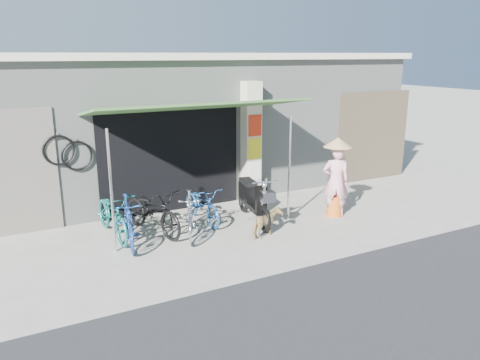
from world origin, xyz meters
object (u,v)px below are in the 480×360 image
bike_black (153,211)px  bike_blue (129,222)px  bike_silver (190,215)px  street_dog (267,223)px  moped (253,199)px  bike_navy (202,204)px  bike_teal (112,214)px  nun (336,178)px

bike_black → bike_blue: bearing=-163.5°
bike_silver → street_dog: (1.38, -0.76, -0.17)m
bike_blue → moped: 2.82m
street_dog → moped: size_ratio=0.37×
bike_blue → street_dog: (2.60, -0.88, -0.19)m
moped → bike_blue: bearing=-168.7°
bike_navy → moped: size_ratio=0.82×
bike_silver → bike_blue: bearing=-164.7°
bike_silver → bike_teal: bearing=173.7°
bike_teal → bike_black: bearing=-17.0°
bike_blue → nun: bearing=3.7°
moped → nun: size_ratio=1.06×
bike_silver → nun: bearing=15.3°
bike_navy → bike_black: bearing=-176.4°
bike_blue → bike_silver: 1.23m
bike_teal → bike_blue: bearing=-78.0°
bike_blue → street_dog: 2.75m
moped → bike_silver: bearing=-162.7°
bike_navy → bike_teal: bearing=175.4°
bike_navy → bike_silver: bearing=-133.1°
bike_black → bike_navy: (1.17, 0.15, -0.07)m
street_dog → nun: nun is taller
street_dog → nun: 2.19m
bike_black → moped: 2.22m
bike_teal → bike_silver: size_ratio=1.19×
bike_teal → bike_navy: (1.96, -0.03, -0.07)m
bike_teal → street_dog: 3.15m
bike_blue → nun: nun is taller
bike_silver → street_dog: bearing=-7.9°
bike_black → nun: bearing=-29.8°
moped → bike_navy: bearing=164.6°
street_dog → moped: bearing=-32.3°
nun → moped: bearing=15.0°
bike_navy → moped: moped is taller
bike_teal → bike_blue: size_ratio=1.15×
bike_teal → bike_black: (0.80, -0.18, -0.00)m
bike_navy → nun: 3.09m
bike_teal → bike_black: size_ratio=1.00×
bike_navy → bike_blue: bearing=-166.1°
nun → street_dog: bearing=43.4°
bike_blue → bike_silver: bearing=3.7°
bike_black → nun: nun is taller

